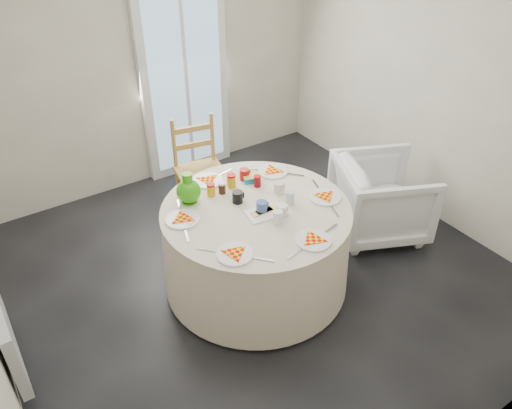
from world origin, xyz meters
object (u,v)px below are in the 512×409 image
table (256,247)px  green_pitcher (188,190)px  wooden_chair (201,174)px  armchair (381,197)px  radiator (2,321)px

table → green_pitcher: bearing=135.6°
table → wooden_chair: (0.11, 1.14, 0.09)m
table → armchair: 1.38m
radiator → wooden_chair: wooden_chair is taller
radiator → wooden_chair: bearing=22.8°
radiator → green_pitcher: green_pitcher is taller
radiator → table: bearing=-8.9°
armchair → wooden_chair: bearing=71.3°
radiator → green_pitcher: size_ratio=4.04×
table → armchair: bearing=-1.8°
green_pitcher → wooden_chair: bearing=81.4°
wooden_chair → armchair: (1.27, -1.18, -0.08)m
armchair → radiator: bearing=108.4°
table → green_pitcher: 0.73m
wooden_chair → armchair: size_ratio=1.22×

